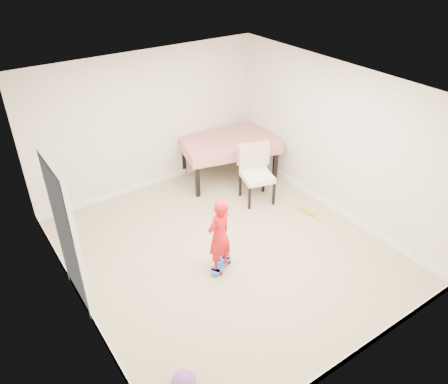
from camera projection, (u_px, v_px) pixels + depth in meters
ground at (226, 250)px, 6.89m from camera, size 5.00×5.00×0.00m
ceiling at (226, 92)px, 5.52m from camera, size 4.50×5.00×0.04m
wall_back at (148, 123)px, 7.93m from camera, size 4.50×0.04×2.60m
wall_front at (364, 280)px, 4.47m from camera, size 4.50×0.04×2.60m
wall_left at (71, 233)px, 5.13m from camera, size 0.04×5.00×2.60m
wall_right at (336, 141)px, 7.27m from camera, size 0.04×5.00×2.60m
door at (68, 239)px, 5.48m from camera, size 0.11×0.94×2.11m
baseboard_back at (154, 181)px, 8.60m from camera, size 4.50×0.02×0.12m
baseboard_front at (347, 359)px, 5.11m from camera, size 4.50×0.02×0.12m
baseboard_left at (87, 308)px, 5.78m from camera, size 0.02×5.00×0.12m
baseboard_right at (327, 203)px, 7.93m from camera, size 0.02×5.00×0.12m
dining_table at (229, 158)px, 8.64m from camera, size 2.01×1.53×0.85m
dining_chair at (257, 175)px, 7.86m from camera, size 0.73×0.79×1.06m
skateboard at (221, 266)px, 6.53m from camera, size 0.53×0.41×0.08m
child at (219, 237)px, 6.21m from camera, size 0.49×0.38×1.18m
balloon at (183, 383)px, 4.76m from camera, size 0.28×0.28×0.28m
foam_toy at (306, 211)px, 7.78m from camera, size 0.09×0.40×0.06m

